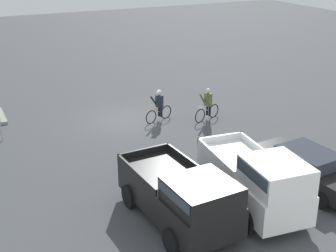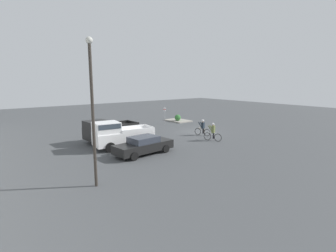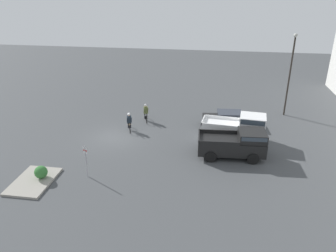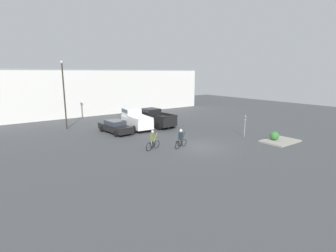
% 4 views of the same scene
% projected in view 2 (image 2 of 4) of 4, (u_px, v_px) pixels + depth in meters
% --- Properties ---
extents(ground_plane, '(80.00, 80.00, 0.00)m').
position_uv_depth(ground_plane, '(198.00, 132.00, 29.11)').
color(ground_plane, '#424447').
extents(sedan_0, '(2.26, 4.92, 1.41)m').
position_uv_depth(sedan_0, '(144.00, 145.00, 20.32)').
color(sedan_0, black).
rests_on(sedan_0, ground_plane).
extents(pickup_truck_0, '(2.52, 5.19, 2.32)m').
position_uv_depth(pickup_truck_0, '(119.00, 134.00, 22.07)').
color(pickup_truck_0, white).
rests_on(pickup_truck_0, ground_plane).
extents(pickup_truck_1, '(2.53, 4.99, 2.09)m').
position_uv_depth(pickup_truck_1, '(108.00, 130.00, 24.39)').
color(pickup_truck_1, black).
rests_on(pickup_truck_1, ground_plane).
extents(cyclist_0, '(1.72, 0.66, 1.69)m').
position_uv_depth(cyclist_0, '(203.00, 127.00, 27.25)').
color(cyclist_0, black).
rests_on(cyclist_0, ground_plane).
extents(cyclist_1, '(1.75, 0.67, 1.73)m').
position_uv_depth(cyclist_1, '(213.00, 132.00, 24.85)').
color(cyclist_1, black).
rests_on(cyclist_1, ground_plane).
extents(fire_lane_sign, '(0.14, 0.29, 2.31)m').
position_uv_depth(fire_lane_sign, '(165.00, 114.00, 33.69)').
color(fire_lane_sign, '#9E9EA3').
rests_on(fire_lane_sign, ground_plane).
extents(lamppost, '(0.36, 0.36, 7.83)m').
position_uv_depth(lamppost, '(92.00, 103.00, 13.51)').
color(lamppost, '#2D2823').
rests_on(lamppost, ground_plane).
extents(curb_island, '(3.50, 2.41, 0.15)m').
position_uv_depth(curb_island, '(178.00, 121.00, 36.82)').
color(curb_island, gray).
rests_on(curb_island, ground_plane).
extents(shrub, '(0.85, 0.85, 0.85)m').
position_uv_depth(shrub, '(178.00, 118.00, 36.19)').
color(shrub, '#337033').
rests_on(shrub, curb_island).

